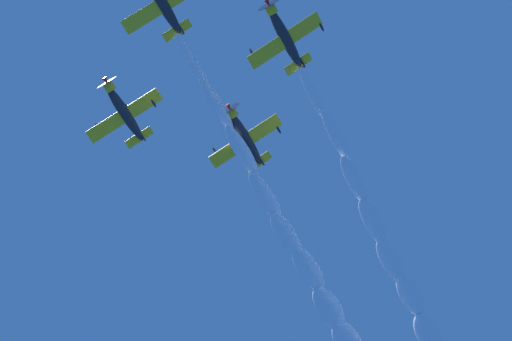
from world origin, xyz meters
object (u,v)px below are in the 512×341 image
object	(u,v)px
airplane_lead	(161,0)
airplane_left_wingman	(284,35)
airplane_right_wingman	(123,111)
airplane_slot_tail	(244,136)

from	to	relation	value
airplane_lead	airplane_left_wingman	xyz separation A→B (m)	(-13.39, -3.94, -0.31)
airplane_lead	airplane_right_wingman	size ratio (longest dim) A/B	0.99
airplane_right_wingman	airplane_slot_tail	world-z (taller)	airplane_right_wingman
airplane_left_wingman	airplane_slot_tail	distance (m)	12.92
airplane_left_wingman	airplane_right_wingman	bearing A→B (deg)	-24.99
airplane_left_wingman	airplane_right_wingman	distance (m)	20.59
airplane_left_wingman	airplane_lead	bearing A→B (deg)	16.41
airplane_lead	airplane_left_wingman	bearing A→B (deg)	-163.59
airplane_lead	airplane_right_wingman	bearing A→B (deg)	-67.35
airplane_lead	airplane_slot_tail	size ratio (longest dim) A/B	0.98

